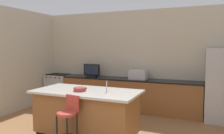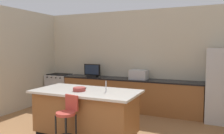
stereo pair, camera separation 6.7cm
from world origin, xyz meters
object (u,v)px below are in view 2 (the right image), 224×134
Objects in this scene: range_oven at (60,88)px; bar_stool_center at (67,117)px; fruit_bowl at (79,89)px; cell_phone at (85,88)px; tv_monitor at (92,71)px; kitchen_island at (86,112)px; microwave at (139,75)px.

bar_stool_center is at bearing -51.16° from range_oven.
fruit_bowl is at bearing 110.40° from bar_stool_center.
bar_stool_center is (2.24, -2.78, 0.10)m from range_oven.
bar_stool_center is 0.69m from fruit_bowl.
fruit_bowl is at bearing -46.08° from range_oven.
fruit_bowl is 1.66× the size of cell_phone.
range_oven is 1.77× the size of tv_monitor.
tv_monitor is (1.24, -0.05, 0.62)m from range_oven.
tv_monitor is 0.55× the size of bar_stool_center.
kitchen_island is at bearing -64.26° from tv_monitor.
fruit_bowl reaches higher than kitchen_island.
tv_monitor reaches higher than range_oven.
cell_phone is (-0.05, 0.29, -0.03)m from fruit_bowl.
bar_stool_center is at bearing -89.45° from kitchen_island.
kitchen_island reaches higher than range_oven.
fruit_bowl is (-0.09, -0.11, 0.49)m from kitchen_island.
fruit_bowl is at bearing -107.83° from cell_phone.
cell_phone is at bearing 99.80° from fruit_bowl.
microwave reaches higher than cell_phone.
fruit_bowl is (0.91, -2.17, -0.12)m from tv_monitor.
tv_monitor is (-1.44, -0.05, 0.04)m from microwave.
cell_phone is at bearing -42.81° from range_oven.
tv_monitor reaches higher than bar_stool_center.
microwave is 2.29m from fruit_bowl.
fruit_bowl reaches higher than cell_phone.
bar_stool_center is 3.80× the size of fruit_bowl.
fruit_bowl is (-0.53, -2.23, -0.07)m from microwave.
fruit_bowl is at bearing -127.26° from kitchen_island.
cell_phone reaches higher than range_oven.
microwave reaches higher than range_oven.
kitchen_island is 14.23× the size of cell_phone.
kitchen_island is 0.51m from fruit_bowl.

